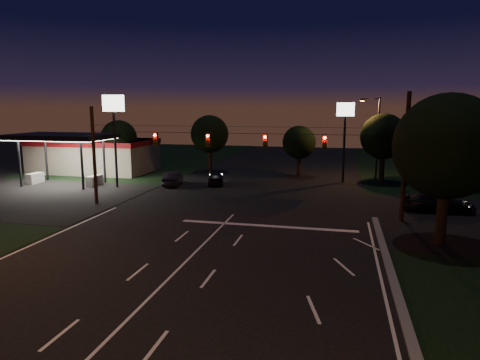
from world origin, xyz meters
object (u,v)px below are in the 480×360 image
(car_oncoming_a, at_px, (216,178))
(tree_right_near, at_px, (447,147))
(car_oncoming_b, at_px, (173,179))
(car_cross, at_px, (439,202))
(utility_pole_right, at_px, (401,221))

(car_oncoming_a, bearing_deg, tree_right_near, 124.29)
(car_oncoming_b, bearing_deg, car_oncoming_a, -171.73)
(tree_right_near, distance_m, car_cross, 9.66)
(car_oncoming_a, distance_m, car_oncoming_b, 4.41)
(car_oncoming_a, relative_size, car_cross, 0.77)
(car_cross, bearing_deg, tree_right_near, 167.39)
(car_cross, bearing_deg, car_oncoming_b, 74.19)
(utility_pole_right, xyz_separation_m, car_oncoming_a, (-16.87, 10.92, 0.68))
(utility_pole_right, xyz_separation_m, car_cross, (3.10, 3.32, 0.75))
(utility_pole_right, height_order, tree_right_near, tree_right_near)
(utility_pole_right, relative_size, tree_right_near, 1.03)
(tree_right_near, height_order, car_oncoming_b, tree_right_near)
(utility_pole_right, height_order, car_oncoming_a, utility_pole_right)
(tree_right_near, relative_size, car_oncoming_b, 2.08)
(utility_pole_right, height_order, car_cross, utility_pole_right)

